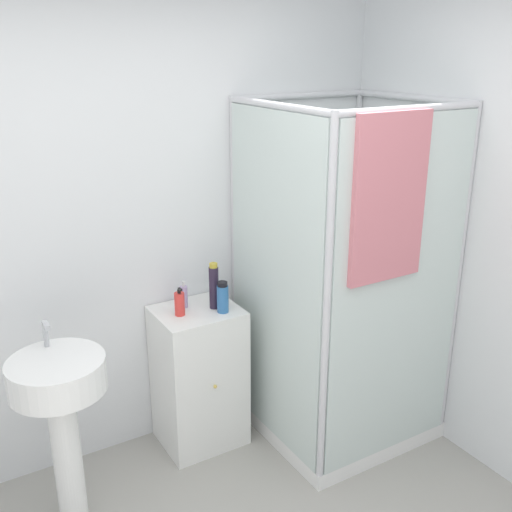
{
  "coord_description": "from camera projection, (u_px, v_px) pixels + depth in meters",
  "views": [
    {
      "loc": [
        -0.84,
        -1.26,
        2.2
      ],
      "look_at": [
        0.58,
        1.11,
        1.23
      ],
      "focal_mm": 42.0,
      "sensor_mm": 36.0,
      "label": 1
    }
  ],
  "objects": [
    {
      "name": "vanity_cabinet",
      "position": [
        199.0,
        377.0,
        3.41
      ],
      "size": [
        0.46,
        0.41,
        0.83
      ],
      "color": "white",
      "rests_on": "ground_plane"
    },
    {
      "name": "lotion_bottle_white",
      "position": [
        184.0,
        296.0,
        3.29
      ],
      "size": [
        0.04,
        0.04,
        0.15
      ],
      "color": "#B299C6",
      "rests_on": "vanity_cabinet"
    },
    {
      "name": "shower_enclosure",
      "position": [
        338.0,
        351.0,
        3.43
      ],
      "size": [
        0.92,
        0.95,
        1.95
      ],
      "color": "white",
      "rests_on": "ground_plane"
    },
    {
      "name": "shampoo_bottle_blue",
      "position": [
        223.0,
        298.0,
        3.22
      ],
      "size": [
        0.06,
        0.06,
        0.17
      ],
      "color": "#2D66A3",
      "rests_on": "vanity_cabinet"
    },
    {
      "name": "soap_dispenser",
      "position": [
        180.0,
        304.0,
        3.19
      ],
      "size": [
        0.05,
        0.06,
        0.16
      ],
      "color": "red",
      "rests_on": "vanity_cabinet"
    },
    {
      "name": "sink",
      "position": [
        60.0,
        402.0,
        2.72
      ],
      "size": [
        0.44,
        0.44,
        1.02
      ],
      "color": "white",
      "rests_on": "ground_plane"
    },
    {
      "name": "wall_back",
      "position": [
        102.0,
        239.0,
        3.12
      ],
      "size": [
        6.4,
        0.06,
        2.5
      ],
      "primitive_type": "cube",
      "color": "silver",
      "rests_on": "ground_plane"
    },
    {
      "name": "shampoo_bottle_tall_black",
      "position": [
        214.0,
        286.0,
        3.26
      ],
      "size": [
        0.05,
        0.05,
        0.26
      ],
      "color": "#281E33",
      "rests_on": "vanity_cabinet"
    }
  ]
}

